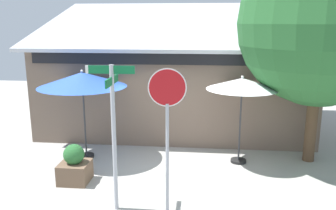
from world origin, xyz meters
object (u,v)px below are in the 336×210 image
object	(u,v)px
stop_sign	(167,115)
patio_umbrella_ivory_center	(242,85)
shade_tree	(329,26)
patio_umbrella_royal_blue_left	(82,80)
street_sign_post	(113,123)
sidewalk_planter	(75,166)

from	to	relation	value
stop_sign	patio_umbrella_ivory_center	world-z (taller)	stop_sign
patio_umbrella_ivory_center	shade_tree	distance (m)	2.71
patio_umbrella_ivory_center	shade_tree	world-z (taller)	shade_tree
stop_sign	patio_umbrella_royal_blue_left	distance (m)	3.90
patio_umbrella_royal_blue_left	street_sign_post	bearing A→B (deg)	-60.37
patio_umbrella_royal_blue_left	sidewalk_planter	size ratio (longest dim) A/B	2.64
street_sign_post	patio_umbrella_ivory_center	size ratio (longest dim) A/B	1.24
stop_sign	patio_umbrella_ivory_center	xyz separation A→B (m)	(1.75, 2.87, 0.13)
shade_tree	sidewalk_planter	size ratio (longest dim) A/B	6.16
shade_tree	sidewalk_planter	world-z (taller)	shade_tree
street_sign_post	shade_tree	xyz separation A→B (m)	(5.05, 3.14, 1.88)
patio_umbrella_royal_blue_left	sidewalk_planter	world-z (taller)	patio_umbrella_royal_blue_left
patio_umbrella_ivory_center	street_sign_post	bearing A→B (deg)	-134.72
patio_umbrella_ivory_center	shade_tree	size ratio (longest dim) A/B	0.41
street_sign_post	patio_umbrella_royal_blue_left	world-z (taller)	street_sign_post
stop_sign	sidewalk_planter	world-z (taller)	stop_sign
patio_umbrella_royal_blue_left	patio_umbrella_ivory_center	distance (m)	4.45
shade_tree	sidewalk_planter	xyz separation A→B (m)	(-6.39, -1.96, -3.38)
stop_sign	patio_umbrella_royal_blue_left	xyz separation A→B (m)	(-2.70, 2.81, 0.20)
patio_umbrella_ivory_center	shade_tree	bearing A→B (deg)	6.85
street_sign_post	patio_umbrella_ivory_center	bearing A→B (deg)	45.28
patio_umbrella_royal_blue_left	shade_tree	xyz separation A→B (m)	(6.65, 0.33, 1.48)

